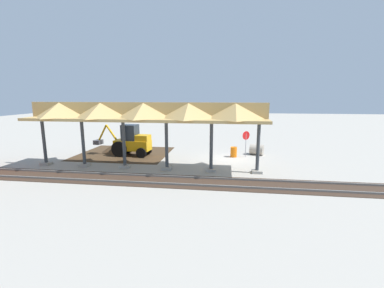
% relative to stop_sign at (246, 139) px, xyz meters
% --- Properties ---
extents(ground_plane, '(120.00, 120.00, 0.00)m').
position_rel_stop_sign_xyz_m(ground_plane, '(1.35, 0.98, -1.67)').
color(ground_plane, '#9E998E').
extents(dirt_work_zone, '(8.22, 7.00, 0.01)m').
position_rel_stop_sign_xyz_m(dirt_work_zone, '(11.19, 0.11, -1.66)').
color(dirt_work_zone, '#42301E').
rests_on(dirt_work_zone, ground).
extents(platform_canopy, '(17.41, 3.20, 4.90)m').
position_rel_stop_sign_xyz_m(platform_canopy, '(7.62, 4.73, 2.49)').
color(platform_canopy, '#9E998E').
rests_on(platform_canopy, ground).
extents(rail_tracks, '(60.00, 2.58, 0.15)m').
position_rel_stop_sign_xyz_m(rail_tracks, '(1.35, 7.32, -1.64)').
color(rail_tracks, slate).
rests_on(rail_tracks, ground).
extents(stop_sign, '(0.63, 0.47, 2.31)m').
position_rel_stop_sign_xyz_m(stop_sign, '(0.00, 0.00, 0.00)').
color(stop_sign, gray).
rests_on(stop_sign, ground).
extents(backhoe, '(5.42, 1.92, 2.82)m').
position_rel_stop_sign_xyz_m(backhoe, '(10.23, 0.78, -0.41)').
color(backhoe, orange).
rests_on(backhoe, ground).
extents(dirt_mound, '(5.38, 5.38, 1.83)m').
position_rel_stop_sign_xyz_m(dirt_mound, '(12.30, -0.56, -1.67)').
color(dirt_mound, '#42301E').
rests_on(dirt_mound, ground).
extents(concrete_pipe, '(1.40, 1.28, 0.97)m').
position_rel_stop_sign_xyz_m(concrete_pipe, '(-1.08, -1.05, -1.18)').
color(concrete_pipe, '#9E9384').
rests_on(concrete_pipe, ground).
extents(traffic_barrel, '(0.56, 0.56, 0.90)m').
position_rel_stop_sign_xyz_m(traffic_barrel, '(1.03, 0.11, -1.22)').
color(traffic_barrel, orange).
rests_on(traffic_barrel, ground).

